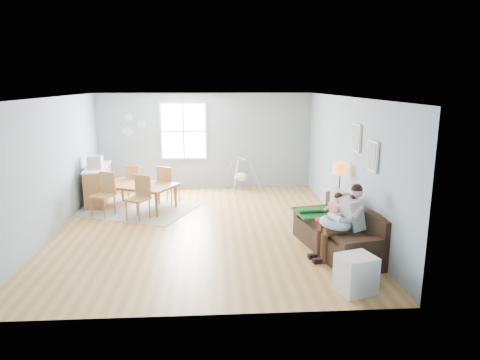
{
  "coord_description": "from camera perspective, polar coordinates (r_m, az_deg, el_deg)",
  "views": [
    {
      "loc": [
        0.24,
        -8.6,
        2.99
      ],
      "look_at": [
        0.78,
        0.06,
        1.0
      ],
      "focal_mm": 32.0,
      "sensor_mm": 36.0,
      "label": 1
    }
  ],
  "objects": [
    {
      "name": "sofa",
      "position": [
        7.97,
        13.34,
        -7.19
      ],
      "size": [
        1.29,
        2.21,
        0.84
      ],
      "color": "black",
      "rests_on": "room"
    },
    {
      "name": "dining_table",
      "position": [
        10.54,
        -13.48,
        -2.18
      ],
      "size": [
        2.01,
        1.66,
        0.62
      ],
      "primitive_type": "imported",
      "rotation": [
        0.0,
        0.0,
        -0.46
      ],
      "color": "brown",
      "rests_on": "rug"
    },
    {
      "name": "infant",
      "position": [
        7.48,
        12.5,
        -4.93
      ],
      "size": [
        0.23,
        0.38,
        0.14
      ],
      "color": "silver",
      "rests_on": "nursing_pillow"
    },
    {
      "name": "chair_nw",
      "position": [
        11.25,
        -13.8,
        -0.04
      ],
      "size": [
        0.57,
        0.57,
        0.95
      ],
      "color": "#A17637",
      "rests_on": "rug"
    },
    {
      "name": "window",
      "position": [
        12.16,
        -7.53,
        6.48
      ],
      "size": [
        1.32,
        0.08,
        1.62
      ],
      "color": "silver",
      "rests_on": "room"
    },
    {
      "name": "nursing_pillow",
      "position": [
        7.48,
        12.61,
        -5.62
      ],
      "size": [
        0.59,
        0.58,
        0.22
      ],
      "primitive_type": "torus",
      "rotation": [
        0.0,
        0.14,
        0.07
      ],
      "color": "silver",
      "rests_on": "father"
    },
    {
      "name": "storage_cube",
      "position": [
        6.55,
        15.14,
        -12.0
      ],
      "size": [
        0.61,
        0.57,
        0.56
      ],
      "color": "silver",
      "rests_on": "room"
    },
    {
      "name": "green_throw",
      "position": [
        8.44,
        10.71,
        -4.22
      ],
      "size": [
        1.04,
        0.88,
        0.04
      ],
      "primitive_type": "cube",
      "rotation": [
        0.0,
        0.0,
        0.12
      ],
      "color": "#145B25",
      "rests_on": "sofa"
    },
    {
      "name": "toddler",
      "position": [
        7.97,
        12.32,
        -4.02
      ],
      "size": [
        0.55,
        0.36,
        0.82
      ],
      "color": "white",
      "rests_on": "sofa"
    },
    {
      "name": "monitor",
      "position": [
        11.01,
        -18.75,
        2.25
      ],
      "size": [
        0.34,
        0.32,
        0.31
      ],
      "color": "#A5A4A9",
      "rests_on": "counter"
    },
    {
      "name": "wall_plates",
      "position": [
        12.33,
        -14.12,
        7.13
      ],
      "size": [
        0.67,
        0.02,
        0.66
      ],
      "color": "#A6B9C8",
      "rests_on": "room"
    },
    {
      "name": "beige_pillow",
      "position": [
        8.39,
        13.04,
        -2.88
      ],
      "size": [
        0.23,
        0.5,
        0.48
      ],
      "primitive_type": "cube",
      "rotation": [
        0.0,
        0.0,
        0.22
      ],
      "color": "beige",
      "rests_on": "sofa"
    },
    {
      "name": "pictures",
      "position": [
        8.11,
        16.2,
        4.32
      ],
      "size": [
        0.05,
        1.34,
        0.74
      ],
      "color": "silver",
      "rests_on": "room"
    },
    {
      "name": "room",
      "position": [
        8.62,
        -5.19,
        9.08
      ],
      "size": [
        8.4,
        9.4,
        3.9
      ],
      "color": "#A3743A"
    },
    {
      "name": "baby_swing",
      "position": [
        12.0,
        0.15,
        0.52
      ],
      "size": [
        1.18,
        1.19,
        0.93
      ],
      "color": "#A5A4A9",
      "rests_on": "room"
    },
    {
      "name": "chair_sw",
      "position": [
        10.24,
        -17.58,
        -1.39
      ],
      "size": [
        0.59,
        0.59,
        0.99
      ],
      "color": "#A17637",
      "rests_on": "rug"
    },
    {
      "name": "father",
      "position": [
        7.53,
        13.67,
        -5.1
      ],
      "size": [
        0.95,
        0.52,
        1.32
      ],
      "color": "gray",
      "rests_on": "sofa"
    },
    {
      "name": "floor_lamp",
      "position": [
        8.94,
        13.19,
        0.79
      ],
      "size": [
        0.28,
        0.28,
        1.41
      ],
      "color": "black",
      "rests_on": "room"
    },
    {
      "name": "rug",
      "position": [
        10.63,
        -13.39,
        -3.76
      ],
      "size": [
        3.11,
        2.78,
        0.01
      ],
      "primitive_type": "cube",
      "rotation": [
        0.0,
        0.0,
        -0.4
      ],
      "color": "gray",
      "rests_on": "room"
    },
    {
      "name": "chair_ne",
      "position": [
        10.78,
        -9.73,
        -0.32
      ],
      "size": [
        0.59,
        0.59,
        0.97
      ],
      "color": "#A17637",
      "rests_on": "rug"
    },
    {
      "name": "chair_se",
      "position": [
        9.72,
        -13.2,
        -1.9
      ],
      "size": [
        0.6,
        0.6,
        0.98
      ],
      "color": "#A17637",
      "rests_on": "rug"
    },
    {
      "name": "counter",
      "position": [
        11.44,
        -18.34,
        -0.48
      ],
      "size": [
        0.64,
        1.69,
        0.93
      ],
      "color": "brown",
      "rests_on": "room"
    }
  ]
}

